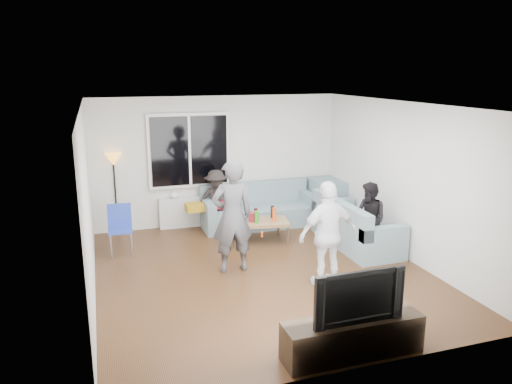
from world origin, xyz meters
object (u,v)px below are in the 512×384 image
object	(u,v)px
spectator_right	(370,219)
television	(355,294)
player_right	(328,234)
spectator_back	(216,200)
coffee_table	(258,231)
player_left	(232,216)
side_chair	(120,231)
floor_lamp	(116,194)
sofa_right_section	(356,222)
sofa_back_section	(259,205)
tv_console	(353,337)

from	to	relation	value
spectator_right	television	bearing A→B (deg)	-46.76
player_right	spectator_back	bearing A→B (deg)	-77.90
coffee_table	player_left	distance (m)	1.59
player_right	television	size ratio (longest dim) A/B	1.50
side_chair	spectator_back	size ratio (longest dim) A/B	0.71
player_left	floor_lamp	bearing A→B (deg)	-56.92
floor_lamp	coffee_table	bearing A→B (deg)	-28.68
player_right	spectator_right	world-z (taller)	player_right
coffee_table	sofa_right_section	bearing A→B (deg)	-24.13
sofa_back_section	player_left	distance (m)	2.39
player_left	player_right	distance (m)	1.51
sofa_right_section	player_left	world-z (taller)	player_left
player_right	tv_console	distance (m)	1.92
player_left	spectator_right	xyz separation A→B (m)	(2.43, 0.01, -0.27)
side_chair	spectator_right	bearing A→B (deg)	-14.56
floor_lamp	spectator_back	xyz separation A→B (m)	(1.88, -0.42, -0.18)
sofa_back_section	television	bearing A→B (deg)	-95.91
television	spectator_right	bearing A→B (deg)	56.37
side_chair	spectator_back	distance (m)	2.06
coffee_table	television	xyz separation A→B (m)	(-0.18, -3.88, 0.54)
sofa_back_section	player_left	bearing A→B (deg)	-118.57
coffee_table	spectator_right	size ratio (longest dim) A/B	0.88
sofa_right_section	floor_lamp	xyz separation A→B (m)	(-4.07, 2.07, 0.36)
sofa_back_section	sofa_right_section	size ratio (longest dim) A/B	1.15
player_left	spectator_back	xyz separation A→B (m)	(0.24, 2.09, -0.29)
side_chair	player_left	bearing A→B (deg)	-35.06
side_chair	sofa_back_section	bearing A→B (deg)	18.74
player_right	tv_console	bearing A→B (deg)	68.02
player_left	tv_console	xyz separation A→B (m)	(0.63, -2.71, -0.67)
player_right	tv_console	world-z (taller)	player_right
coffee_table	spectator_back	world-z (taller)	spectator_back
sofa_back_section	side_chair	bearing A→B (deg)	-163.84
sofa_back_section	player_left	world-z (taller)	player_left
player_left	spectator_right	bearing A→B (deg)	-179.83
side_chair	tv_console	bearing A→B (deg)	-57.74
player_left	side_chair	bearing A→B (deg)	-37.63
side_chair	spectator_right	xyz separation A→B (m)	(4.07, -1.25, 0.19)
coffee_table	spectator_right	bearing A→B (deg)	-35.71
sofa_back_section	television	size ratio (longest dim) A/B	2.19
player_right	spectator_back	size ratio (longest dim) A/B	1.30
coffee_table	player_left	xyz separation A→B (m)	(-0.81, -1.17, 0.69)
side_chair	spectator_back	xyz separation A→B (m)	(1.88, 0.83, 0.17)
floor_lamp	spectator_back	size ratio (longest dim) A/B	1.29
coffee_table	spectator_back	bearing A→B (deg)	121.79
tv_console	player_right	bearing A→B (deg)	72.84
player_left	player_right	size ratio (longest dim) A/B	1.13
sofa_right_section	spectator_right	size ratio (longest dim) A/B	1.60
tv_console	television	xyz separation A→B (m)	(0.00, 0.00, 0.52)
player_left	spectator_back	bearing A→B (deg)	-96.62
television	side_chair	bearing A→B (deg)	119.68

